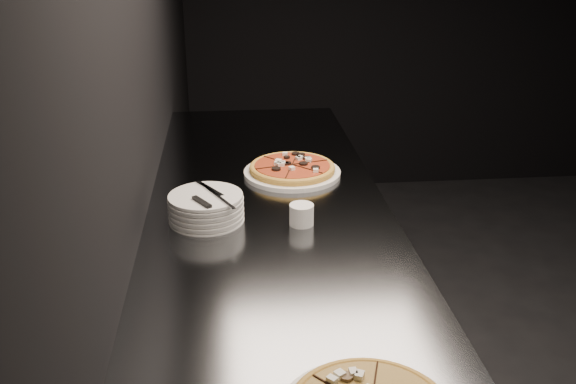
{
  "coord_description": "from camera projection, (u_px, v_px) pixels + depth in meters",
  "views": [
    {
      "loc": [
        -2.25,
        -1.71,
        1.73
      ],
      "look_at": [
        -2.08,
        0.0,
        1.01
      ],
      "focal_mm": 40.0,
      "sensor_mm": 36.0,
      "label": 1
    }
  ],
  "objects": [
    {
      "name": "wall_left",
      "position": [
        128.0,
        59.0,
        1.67
      ],
      "size": [
        0.02,
        5.0,
        2.8
      ],
      "primitive_type": "cube",
      "color": "black",
      "rests_on": "floor"
    },
    {
      "name": "counter",
      "position": [
        273.0,
        349.0,
        2.06
      ],
      "size": [
        0.74,
        2.44,
        0.92
      ],
      "color": "slate",
      "rests_on": "floor"
    },
    {
      "name": "pizza_tomato",
      "position": [
        292.0,
        169.0,
        2.22
      ],
      "size": [
        0.36,
        0.36,
        0.04
      ],
      "rotation": [
        0.0,
        0.0,
        0.25
      ],
      "color": "silver",
      "rests_on": "counter"
    },
    {
      "name": "plate_stack",
      "position": [
        206.0,
        208.0,
        1.87
      ],
      "size": [
        0.22,
        0.22,
        0.08
      ],
      "color": "silver",
      "rests_on": "counter"
    },
    {
      "name": "cutlery",
      "position": [
        208.0,
        196.0,
        1.84
      ],
      "size": [
        0.1,
        0.23,
        0.01
      ],
      "rotation": [
        0.0,
        0.0,
        0.56
      ],
      "color": "silver",
      "rests_on": "plate_stack"
    },
    {
      "name": "ramekin",
      "position": [
        302.0,
        214.0,
        1.85
      ],
      "size": [
        0.07,
        0.07,
        0.06
      ],
      "color": "silver",
      "rests_on": "counter"
    }
  ]
}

